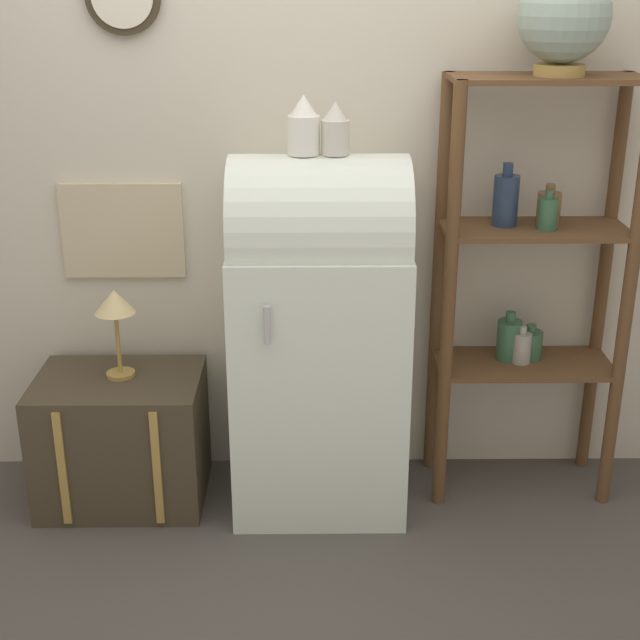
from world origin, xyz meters
The scene contains 9 objects.
ground_plane centered at (0.00, 0.00, 0.00)m, with size 12.00×12.00×0.00m, color #4C4742.
wall_back centered at (-0.01, 0.57, 1.35)m, with size 7.00×0.09×2.70m.
refrigerator centered at (0.00, 0.27, 0.71)m, with size 0.65×0.58×1.38m.
suitcase_trunk centered at (-0.78, 0.28, 0.26)m, with size 0.64×0.47×0.52m.
shelf_unit centered at (0.80, 0.37, 0.93)m, with size 0.71×0.34×1.64m.
globe centered at (0.83, 0.34, 1.83)m, with size 0.32×0.32×0.36m.
vase_left centered at (-0.05, 0.28, 1.47)m, with size 0.11×0.11×0.21m.
vase_center centered at (0.06, 0.28, 1.46)m, with size 0.10×0.10×0.18m.
desk_lamp centered at (-0.77, 0.31, 0.79)m, with size 0.15×0.15×0.35m.
Camera 1 is at (-0.03, -2.83, 1.95)m, focal length 50.00 mm.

